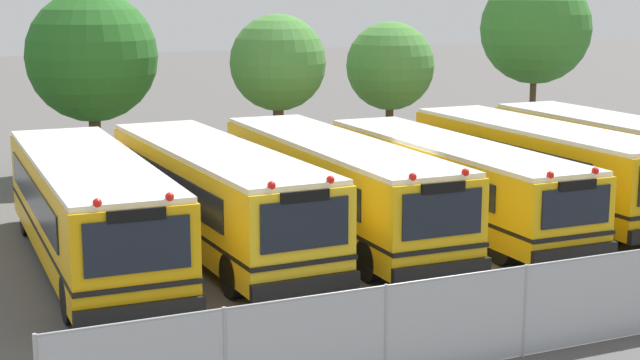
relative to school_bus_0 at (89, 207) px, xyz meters
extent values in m
plane|color=#514F4C|center=(8.51, 0.13, -1.47)|extent=(160.00, 160.00, 0.00)
cube|color=#EAA80C|center=(0.00, 0.03, -0.02)|extent=(2.80, 11.01, 2.20)
cube|color=white|center=(0.00, 0.03, 1.14)|extent=(2.74, 10.78, 0.12)
cube|color=black|center=(-0.14, -5.51, -0.94)|extent=(2.57, 0.23, 0.36)
cube|color=black|center=(-0.14, -5.46, 0.37)|extent=(2.06, 0.11, 1.06)
cube|color=black|center=(1.29, 0.29, 0.33)|extent=(0.26, 8.53, 0.79)
cube|color=black|center=(-1.27, 0.36, 0.33)|extent=(0.26, 8.53, 0.79)
cube|color=black|center=(0.00, 0.03, -0.46)|extent=(2.83, 11.12, 0.10)
sphere|color=red|center=(0.55, -5.31, 1.24)|extent=(0.18, 0.18, 0.18)
sphere|color=red|center=(-0.83, -5.28, 1.24)|extent=(0.18, 0.18, 0.18)
cube|color=black|center=(-0.14, -5.47, 0.98)|extent=(1.13, 0.11, 0.24)
cylinder|color=black|center=(1.01, -4.07, -0.97)|extent=(0.31, 1.01, 1.00)
cylinder|color=black|center=(-1.22, -4.02, -0.97)|extent=(0.31, 1.01, 1.00)
cylinder|color=black|center=(1.21, 3.67, -0.97)|extent=(0.31, 1.01, 1.00)
cylinder|color=black|center=(-1.02, 3.73, -0.97)|extent=(0.31, 1.01, 1.00)
cube|color=yellow|center=(3.29, 0.25, -0.02)|extent=(2.75, 10.99, 2.20)
cube|color=white|center=(3.29, 0.25, 1.14)|extent=(2.70, 10.77, 0.12)
cube|color=black|center=(3.44, -5.28, -0.94)|extent=(2.50, 0.23, 0.36)
cube|color=black|center=(3.44, -5.23, 0.37)|extent=(2.01, 0.12, 1.05)
cube|color=black|center=(4.52, 0.59, 0.33)|extent=(0.28, 8.52, 0.79)
cube|color=black|center=(2.03, 0.52, 0.33)|extent=(0.28, 8.52, 0.79)
cube|color=black|center=(3.29, 0.25, -0.46)|extent=(2.78, 11.09, 0.10)
sphere|color=red|center=(4.11, -5.04, 1.24)|extent=(0.18, 0.18, 0.18)
sphere|color=red|center=(2.76, -5.08, 1.24)|extent=(0.18, 0.18, 0.18)
cube|color=black|center=(3.44, -5.24, 0.98)|extent=(1.10, 0.11, 0.24)
cylinder|color=black|center=(4.48, -3.78, -0.97)|extent=(0.31, 1.01, 1.00)
cylinder|color=black|center=(2.31, -3.84, -0.97)|extent=(0.31, 1.01, 1.00)
cylinder|color=black|center=(4.27, 3.94, -0.97)|extent=(0.31, 1.01, 1.00)
cylinder|color=black|center=(2.10, 3.88, -0.97)|extent=(0.31, 1.01, 1.00)
cube|color=yellow|center=(6.73, 0.28, -0.05)|extent=(2.62, 11.47, 2.15)
cube|color=white|center=(6.73, 0.28, 1.09)|extent=(2.57, 11.24, 0.12)
cube|color=black|center=(6.62, -5.50, -0.94)|extent=(2.46, 0.20, 0.36)
cube|color=black|center=(6.62, -5.45, 0.34)|extent=(1.98, 0.10, 1.03)
cube|color=black|center=(7.96, 0.56, 0.30)|extent=(0.20, 8.91, 0.77)
cube|color=black|center=(5.50, 0.60, 0.30)|extent=(0.20, 8.91, 0.77)
cube|color=black|center=(6.73, 0.28, -0.48)|extent=(2.64, 11.58, 0.10)
sphere|color=red|center=(7.29, -5.30, 1.19)|extent=(0.18, 0.18, 0.18)
sphere|color=red|center=(5.96, -5.27, 1.19)|extent=(0.18, 0.18, 0.18)
cube|color=black|center=(6.62, -5.46, 0.93)|extent=(1.09, 0.10, 0.24)
cylinder|color=black|center=(7.72, -4.05, -0.97)|extent=(0.30, 1.00, 1.00)
cylinder|color=black|center=(5.58, -4.02, -0.97)|extent=(0.30, 1.00, 1.00)
cylinder|color=black|center=(7.86, 4.17, -0.97)|extent=(0.30, 1.00, 1.00)
cylinder|color=black|center=(5.73, 4.21, -0.97)|extent=(0.30, 1.00, 1.00)
cube|color=yellow|center=(10.28, 0.11, -0.16)|extent=(2.49, 11.29, 1.92)
cube|color=white|center=(10.28, 0.11, 0.86)|extent=(2.44, 11.07, 0.12)
cube|color=black|center=(10.21, -5.59, -0.94)|extent=(2.40, 0.19, 0.36)
cube|color=black|center=(10.21, -5.54, 0.18)|extent=(1.93, 0.08, 0.92)
cube|color=black|center=(11.48, 0.40, 0.15)|extent=(0.14, 8.79, 0.69)
cube|color=black|center=(9.09, 0.42, 0.15)|extent=(0.14, 8.79, 0.69)
cube|color=black|center=(10.28, 0.11, -0.55)|extent=(2.51, 11.41, 0.10)
sphere|color=red|center=(10.86, -5.38, 0.96)|extent=(0.18, 0.18, 0.18)
sphere|color=red|center=(9.57, -5.36, 0.96)|extent=(0.18, 0.18, 0.18)
cube|color=black|center=(10.21, -5.55, 0.70)|extent=(1.06, 0.09, 0.24)
cylinder|color=black|center=(11.27, -4.13, -0.97)|extent=(0.29, 1.00, 1.00)
cylinder|color=black|center=(9.19, -4.11, -0.97)|extent=(0.29, 1.00, 1.00)
cylinder|color=black|center=(11.36, 3.93, -0.97)|extent=(0.29, 1.00, 1.00)
cylinder|color=black|center=(9.29, 3.95, -0.97)|extent=(0.29, 1.00, 1.00)
cube|color=#EAA80C|center=(13.64, 0.36, -0.04)|extent=(2.58, 10.54, 2.16)
cube|color=white|center=(13.64, 0.36, 1.10)|extent=(2.53, 10.33, 0.12)
cube|color=black|center=(14.90, 0.68, 0.30)|extent=(0.11, 8.20, 0.78)
cube|color=black|center=(12.37, 0.65, 0.30)|extent=(0.11, 8.20, 0.78)
cube|color=black|center=(13.64, 0.36, -0.47)|extent=(2.61, 10.64, 0.10)
cylinder|color=black|center=(12.57, -3.50, -0.97)|extent=(0.29, 1.00, 1.00)
cylinder|color=black|center=(14.71, 3.83, -0.97)|extent=(0.29, 1.00, 1.00)
cylinder|color=black|center=(12.50, 3.81, -0.97)|extent=(0.29, 1.00, 1.00)
cube|color=yellow|center=(17.06, 0.33, -0.07)|extent=(2.55, 11.40, 2.11)
cube|color=white|center=(17.06, 0.33, 1.05)|extent=(2.50, 11.17, 0.12)
cube|color=black|center=(15.82, 0.64, 0.27)|extent=(0.12, 8.88, 0.76)
cube|color=black|center=(17.06, 0.33, -0.49)|extent=(2.58, 11.52, 0.10)
cylinder|color=black|center=(18.18, 4.21, -0.97)|extent=(0.29, 1.00, 1.00)
cylinder|color=black|center=(16.01, 4.23, -0.97)|extent=(0.29, 1.00, 1.00)
cylinder|color=#4C3823|center=(2.54, 11.76, -0.19)|extent=(0.43, 0.43, 2.56)
sphere|color=#286623|center=(2.54, 11.76, 2.84)|extent=(4.69, 4.69, 4.69)
sphere|color=#286623|center=(2.37, 11.45, 2.79)|extent=(2.65, 2.65, 2.65)
cylinder|color=#4C3823|center=(8.92, 9.83, -0.12)|extent=(0.40, 0.40, 2.70)
sphere|color=#478438|center=(8.92, 9.83, 2.55)|extent=(3.55, 3.55, 3.55)
sphere|color=#478438|center=(8.52, 9.85, 2.39)|extent=(2.09, 2.09, 2.09)
cylinder|color=#4C3823|center=(13.84, 10.28, -0.27)|extent=(0.31, 0.31, 2.41)
sphere|color=#478438|center=(13.84, 10.28, 2.24)|extent=(3.47, 3.47, 3.47)
sphere|color=#478438|center=(13.22, 10.03, 2.47)|extent=(2.04, 2.04, 2.04)
cylinder|color=#4C3823|center=(21.76, 11.64, 0.12)|extent=(0.28, 0.28, 3.18)
sphere|color=#387A2D|center=(21.76, 11.64, 3.51)|extent=(4.81, 4.81, 4.81)
sphere|color=#387A2D|center=(21.92, 11.82, 4.00)|extent=(3.39, 3.39, 3.39)
cylinder|color=#9EA0A3|center=(0.28, -9.31, -0.59)|extent=(0.07, 0.07, 1.76)
cylinder|color=#9EA0A3|center=(3.15, -9.31, -0.59)|extent=(0.07, 0.07, 1.76)
cylinder|color=#9EA0A3|center=(6.03, -9.31, -0.59)|extent=(0.07, 0.07, 1.76)
camera|label=1|loc=(-4.29, -23.01, 5.15)|focal=54.00mm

